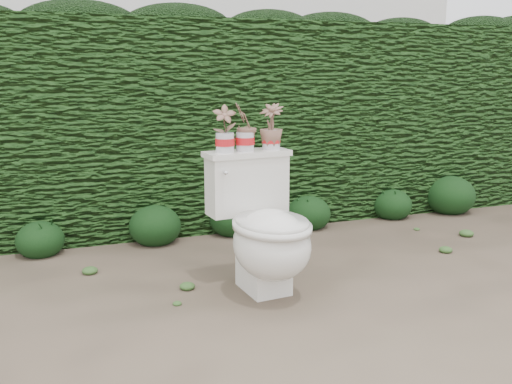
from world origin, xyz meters
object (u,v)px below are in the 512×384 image
object	(u,v)px
potted_plant_left	(225,130)
potted_plant_center	(245,128)
potted_plant_right	(271,128)
toilet	(265,231)

from	to	relation	value
potted_plant_left	potted_plant_center	size ratio (longest dim) A/B	0.96
potted_plant_right	toilet	bearing A→B (deg)	-77.09
toilet	potted_plant_center	xyz separation A→B (m)	(-0.04, 0.24, 0.55)
potted_plant_left	toilet	bearing A→B (deg)	-42.71
toilet	potted_plant_left	bearing A→B (deg)	119.87
toilet	potted_plant_right	xyz separation A→B (m)	(0.13, 0.25, 0.55)
toilet	potted_plant_center	world-z (taller)	potted_plant_center
potted_plant_center	potted_plant_right	bearing A→B (deg)	147.12
potted_plant_left	potted_plant_right	distance (m)	0.29
toilet	potted_plant_left	world-z (taller)	potted_plant_left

